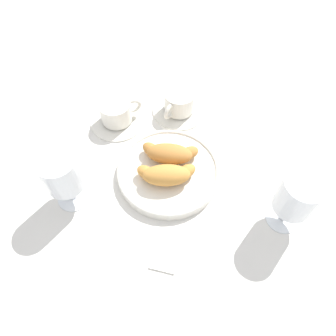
{
  "coord_description": "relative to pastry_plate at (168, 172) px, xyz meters",
  "views": [
    {
      "loc": [
        0.17,
        -0.35,
        0.59
      ],
      "look_at": [
        0.03,
        -0.0,
        0.03
      ],
      "focal_mm": 33.49,
      "sensor_mm": 36.0,
      "label": 1
    }
  ],
  "objects": [
    {
      "name": "juice_glass_right",
      "position": [
        -0.17,
        -0.13,
        0.08
      ],
      "size": [
        0.08,
        0.08,
        0.14
      ],
      "color": "white",
      "rests_on": "ground_plane"
    },
    {
      "name": "croissant_small",
      "position": [
        -0.01,
        0.03,
        0.03
      ],
      "size": [
        0.13,
        0.09,
        0.04
      ],
      "color": "#BC7A38",
      "rests_on": "pastry_plate"
    },
    {
      "name": "pastry_plate",
      "position": [
        0.0,
        0.0,
        0.0
      ],
      "size": [
        0.23,
        0.23,
        0.02
      ],
      "color": "silver",
      "rests_on": "ground_plane"
    },
    {
      "name": "coffee_cup_near",
      "position": [
        -0.18,
        0.1,
        0.01
      ],
      "size": [
        0.14,
        0.14,
        0.06
      ],
      "color": "silver",
      "rests_on": "ground_plane"
    },
    {
      "name": "croissant_large",
      "position": [
        0.01,
        -0.02,
        0.03
      ],
      "size": [
        0.13,
        0.1,
        0.04
      ],
      "color": "#CC893D",
      "rests_on": "pastry_plate"
    },
    {
      "name": "sugar_packet",
      "position": [
        0.07,
        -0.18,
        -0.01
      ],
      "size": [
        0.05,
        0.04,
        0.01
      ],
      "primitive_type": "cube",
      "rotation": [
        0.0,
        0.0,
        0.15
      ],
      "color": "white",
      "rests_on": "ground_plane"
    },
    {
      "name": "juice_glass_left",
      "position": [
        0.26,
        -0.01,
        0.08
      ],
      "size": [
        0.08,
        0.08,
        0.14
      ],
      "color": "white",
      "rests_on": "ground_plane"
    },
    {
      "name": "ground_plane",
      "position": [
        -0.03,
        0.0,
        -0.01
      ],
      "size": [
        2.2,
        2.2,
        0.0
      ],
      "primitive_type": "plane",
      "color": "silver"
    },
    {
      "name": "coffee_cup_far",
      "position": [
        -0.05,
        0.19,
        0.01
      ],
      "size": [
        0.14,
        0.14,
        0.06
      ],
      "color": "silver",
      "rests_on": "ground_plane"
    }
  ]
}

